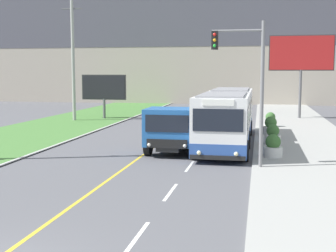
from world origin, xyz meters
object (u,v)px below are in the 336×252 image
utility_pole_far (73,57)px  billboard_large (301,55)px  dump_truck (175,130)px  planter_round_third (271,126)px  billboard_small (104,88)px  planter_round_second (273,135)px  planter_round_near (273,147)px  city_bus (227,117)px  planter_round_far (270,120)px  traffic_light_mast (248,76)px

utility_pole_far → billboard_large: utility_pole_far is taller
dump_truck → planter_round_third: bearing=56.7°
billboard_small → billboard_large: bearing=10.5°
dump_truck → planter_round_second: 6.22m
planter_round_near → planter_round_second: 4.31m
city_bus → planter_round_third: (2.57, 4.48, -0.99)m
city_bus → utility_pole_far: utility_pole_far is taller
city_bus → planter_round_near: city_bus is taller
planter_round_far → planter_round_near: bearing=-90.6°
city_bus → billboard_small: 17.51m
utility_pole_far → billboard_large: (19.27, 5.19, 0.18)m
billboard_small → planter_round_near: (14.39, -16.94, -2.15)m
dump_truck → planter_round_third: size_ratio=5.65×
planter_round_far → billboard_small: bearing=164.5°
planter_round_near → utility_pole_far: bearing=137.7°
billboard_large → planter_round_far: bearing=-110.5°
planter_round_near → planter_round_far: (0.14, 12.91, -0.02)m
dump_truck → billboard_large: bearing=67.8°
utility_pole_far → traffic_light_mast: bearing=-48.9°
city_bus → dump_truck: size_ratio=1.96×
utility_pole_far → traffic_light_mast: (15.21, -17.42, -1.41)m
city_bus → planter_round_far: bearing=73.2°
utility_pole_far → planter_round_near: size_ratio=9.57×
billboard_large → planter_round_third: 12.88m
utility_pole_far → planter_round_second: (16.52, -10.64, -4.87)m
billboard_small → planter_round_far: size_ratio=3.72×
billboard_small → planter_round_third: (14.46, -8.33, -2.14)m
city_bus → dump_truck: city_bus is taller
utility_pole_far → planter_round_third: utility_pole_far is taller
utility_pole_far → billboard_large: 19.96m
traffic_light_mast → city_bus: bearing=101.0°
traffic_light_mast → billboard_small: bearing=124.2°
utility_pole_far → billboard_small: bearing=44.4°
traffic_light_mast → planter_round_second: bearing=79.1°
traffic_light_mast → planter_round_near: traffic_light_mast is taller
dump_truck → traffic_light_mast: (3.82, -3.33, 2.83)m
city_bus → billboard_small: billboard_small is taller
billboard_large → billboard_small: bearing=-169.5°
dump_truck → billboard_large: billboard_large is taller
traffic_light_mast → billboard_large: (4.06, 22.62, 1.59)m
dump_truck → planter_round_near: dump_truck is taller
planter_round_second → planter_round_far: (0.04, 8.61, -0.02)m
billboard_large → planter_round_near: bearing=-98.0°
utility_pole_far → planter_round_near: utility_pole_far is taller
traffic_light_mast → billboard_large: 23.03m
planter_round_third → planter_round_far: 4.31m
traffic_light_mast → billboard_small: 23.50m
billboard_large → planter_round_far: billboard_large is taller
planter_round_third → planter_round_near: bearing=-90.5°
dump_truck → planter_round_far: bearing=66.8°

